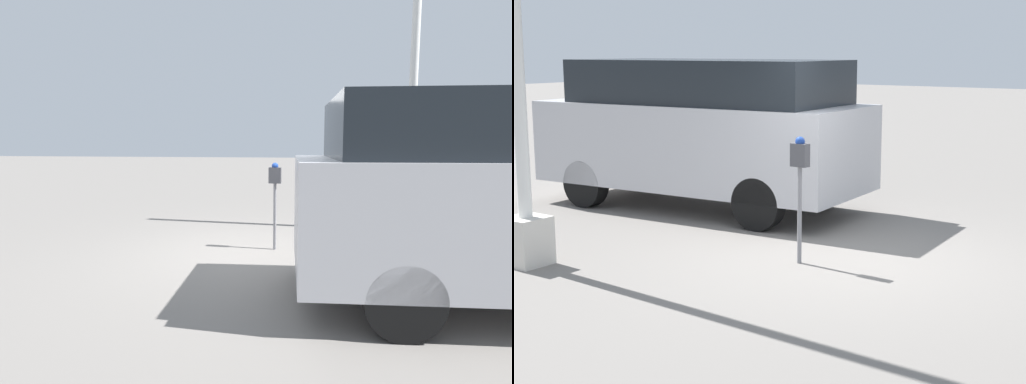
# 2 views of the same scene
# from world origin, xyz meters

# --- Properties ---
(ground_plane) EXTENTS (80.00, 80.00, 0.00)m
(ground_plane) POSITION_xyz_m (0.00, 0.00, 0.00)
(ground_plane) COLOR slate
(parking_meter_near) EXTENTS (0.20, 0.12, 1.45)m
(parking_meter_near) POSITION_xyz_m (0.23, 0.38, 1.07)
(parking_meter_near) COLOR gray
(parking_meter_near) RESTS_ON ground
(lamp_post) EXTENTS (0.44, 0.44, 6.99)m
(lamp_post) POSITION_xyz_m (2.74, 2.15, 2.36)
(lamp_post) COLOR beige
(lamp_post) RESTS_ON ground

